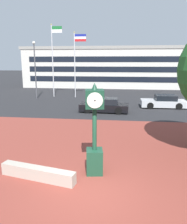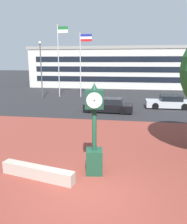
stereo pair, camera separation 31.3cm
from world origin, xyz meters
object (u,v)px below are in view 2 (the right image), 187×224
at_px(car_street_mid, 169,102).
at_px(street_clock, 94,133).
at_px(street_lamp_post, 41,64).
at_px(car_street_near, 109,106).
at_px(flagpole_primary, 59,57).
at_px(flagpole_secondary, 82,60).
at_px(civic_building, 113,67).

bearing_deg(car_street_mid, street_clock, 159.31).
height_order(street_clock, street_lamp_post, street_lamp_post).
distance_m(car_street_near, flagpole_primary, 11.87).
height_order(flagpole_primary, flagpole_secondary, flagpole_primary).
bearing_deg(flagpole_secondary, street_lamp_post, -160.33).
xyz_separation_m(flagpole_primary, street_lamp_post, (-1.82, -1.69, -0.95)).
xyz_separation_m(street_clock, car_street_mid, (5.33, 14.49, -1.20)).
distance_m(car_street_near, car_street_mid, 6.37).
distance_m(car_street_mid, civic_building, 21.47).
bearing_deg(street_clock, flagpole_primary, 102.19).
xyz_separation_m(street_clock, flagpole_primary, (-7.62, 20.02, 3.38)).
height_order(flagpole_primary, street_lamp_post, flagpole_primary).
relative_size(car_street_mid, civic_building, 0.15).
distance_m(car_street_near, flagpole_secondary, 10.20).
xyz_separation_m(car_street_near, flagpole_primary, (-7.19, 8.26, 4.57)).
bearing_deg(car_street_near, flagpole_primary, 43.92).
relative_size(flagpole_primary, civic_building, 0.31).
height_order(street_clock, car_street_mid, street_clock).
height_order(car_street_near, flagpole_primary, flagpole_primary).
bearing_deg(flagpole_primary, car_street_mid, -23.13).
xyz_separation_m(flagpole_primary, civic_building, (5.79, 14.50, -1.64)).
xyz_separation_m(flagpole_primary, flagpole_secondary, (2.91, 0.00, -0.40)).
bearing_deg(flagpole_primary, civic_building, 68.23).
bearing_deg(civic_building, car_street_near, -86.47).
distance_m(flagpole_secondary, civic_building, 14.83).
distance_m(flagpole_primary, flagpole_secondary, 2.94).
distance_m(street_clock, street_lamp_post, 20.76).
bearing_deg(civic_building, flagpole_secondary, -101.23).
xyz_separation_m(civic_building, street_lamp_post, (-7.61, -16.19, 0.69)).
bearing_deg(flagpole_primary, street_clock, -69.15).
distance_m(civic_building, street_lamp_post, 17.90).
relative_size(flagpole_secondary, street_lamp_post, 1.17).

